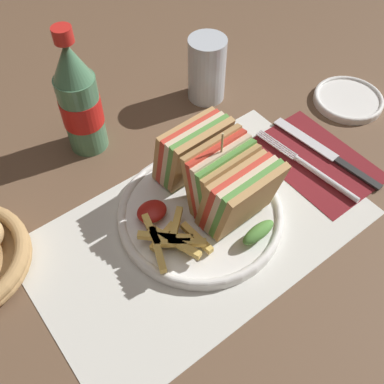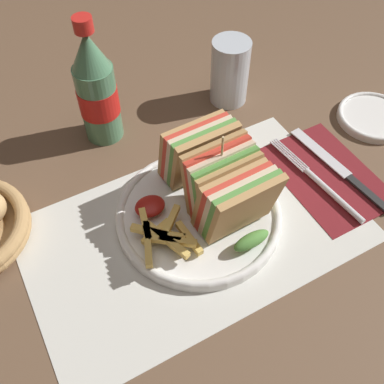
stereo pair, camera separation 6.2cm
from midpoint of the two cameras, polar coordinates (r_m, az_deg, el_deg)
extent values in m
plane|color=brown|center=(0.67, 0.59, -2.92)|extent=(4.00, 4.00, 0.00)
cube|color=silver|center=(0.65, 3.11, -5.11)|extent=(0.48, 0.29, 0.00)
cylinder|color=white|center=(0.66, 3.54, -3.16)|extent=(0.24, 0.24, 0.01)
torus|color=white|center=(0.65, 3.57, -2.80)|extent=(0.24, 0.24, 0.01)
cube|color=tan|center=(0.59, 9.77, -2.46)|extent=(0.10, 0.03, 0.10)
cube|color=#518E3D|center=(0.59, 9.19, -1.93)|extent=(0.10, 0.03, 0.10)
cube|color=beige|center=(0.60, 8.62, -1.41)|extent=(0.10, 0.03, 0.10)
cube|color=red|center=(0.60, 8.05, -0.90)|extent=(0.10, 0.03, 0.10)
cube|color=tan|center=(0.61, 7.50, -0.40)|extent=(0.10, 0.03, 0.10)
ellipsoid|color=#518E3D|center=(0.61, 10.44, -6.25)|extent=(0.06, 0.02, 0.02)
cube|color=tan|center=(0.61, 7.98, -0.70)|extent=(0.10, 0.03, 0.10)
cube|color=#518E3D|center=(0.61, 7.47, 0.03)|extent=(0.10, 0.03, 0.10)
cube|color=beige|center=(0.61, 6.97, 0.75)|extent=(0.10, 0.03, 0.10)
cube|color=red|center=(0.62, 6.47, 1.47)|extent=(0.10, 0.03, 0.10)
cube|color=tan|center=(0.62, 5.98, 2.18)|extent=(0.10, 0.03, 0.10)
ellipsoid|color=#518E3D|center=(0.64, 7.69, -2.73)|extent=(0.06, 0.02, 0.02)
cube|color=tan|center=(0.64, 4.34, 4.30)|extent=(0.10, 0.03, 0.10)
cube|color=#518E3D|center=(0.65, 3.86, 4.72)|extent=(0.10, 0.03, 0.10)
cube|color=beige|center=(0.65, 3.38, 5.14)|extent=(0.10, 0.03, 0.10)
cube|color=red|center=(0.66, 2.92, 5.54)|extent=(0.10, 0.03, 0.10)
cube|color=tan|center=(0.67, 2.46, 5.93)|extent=(0.10, 0.03, 0.10)
ellipsoid|color=#518E3D|center=(0.66, 5.15, 0.55)|extent=(0.06, 0.02, 0.02)
cylinder|color=tan|center=(0.61, 6.56, 2.37)|extent=(0.00, 0.00, 0.13)
cube|color=#E0B756|center=(0.62, -1.70, -5.30)|extent=(0.05, 0.02, 0.01)
cube|color=#E0B756|center=(0.61, 2.54, -6.03)|extent=(0.01, 0.06, 0.01)
cube|color=#E0B756|center=(0.61, -0.08, -5.72)|extent=(0.04, 0.04, 0.01)
cube|color=#E0B756|center=(0.61, -1.67, -5.45)|extent=(0.06, 0.06, 0.01)
cube|color=#E0B756|center=(0.60, 0.51, -6.40)|extent=(0.06, 0.05, 0.01)
cube|color=#E0B756|center=(0.60, -0.20, -6.32)|extent=(0.03, 0.07, 0.01)
cube|color=#E0B756|center=(0.61, 0.01, -4.22)|extent=(0.05, 0.05, 0.01)
cube|color=#E0B756|center=(0.61, -3.10, -4.31)|extent=(0.02, 0.05, 0.01)
cube|color=#E0B756|center=(0.60, -2.67, -6.79)|extent=(0.03, 0.07, 0.01)
ellipsoid|color=maroon|center=(0.64, -2.62, -1.99)|extent=(0.04, 0.04, 0.02)
cube|color=maroon|center=(0.75, 18.97, 1.89)|extent=(0.14, 0.20, 0.00)
cylinder|color=silver|center=(0.72, 19.91, -0.50)|extent=(0.02, 0.12, 0.01)
cylinder|color=silver|center=(0.75, 14.24, 4.28)|extent=(0.01, 0.08, 0.00)
cylinder|color=silver|center=(0.75, 14.46, 4.40)|extent=(0.01, 0.08, 0.00)
cylinder|color=silver|center=(0.76, 14.67, 4.52)|extent=(0.01, 0.08, 0.00)
cylinder|color=silver|center=(0.76, 14.89, 4.64)|extent=(0.01, 0.08, 0.00)
cube|color=black|center=(0.74, 23.77, -0.33)|extent=(0.02, 0.08, 0.00)
cube|color=silver|center=(0.78, 18.21, 4.68)|extent=(0.03, 0.13, 0.00)
cylinder|color=#4C7F5B|center=(0.74, -9.35, 10.98)|extent=(0.06, 0.06, 0.13)
cylinder|color=red|center=(0.74, -9.41, 11.37)|extent=(0.06, 0.06, 0.05)
cone|color=#4C7F5B|center=(0.68, -10.43, 17.15)|extent=(0.06, 0.06, 0.06)
cylinder|color=red|center=(0.66, -10.96, 20.07)|extent=(0.03, 0.03, 0.02)
cylinder|color=silver|center=(0.82, 7.06, 14.81)|extent=(0.07, 0.07, 0.12)
cylinder|color=white|center=(0.87, 23.95, 8.52)|extent=(0.13, 0.13, 0.01)
torus|color=white|center=(0.87, 24.06, 8.76)|extent=(0.13, 0.13, 0.01)
camera|label=1|loc=(0.03, -87.23, 3.48)|focal=42.00mm
camera|label=2|loc=(0.03, 92.77, -3.48)|focal=42.00mm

